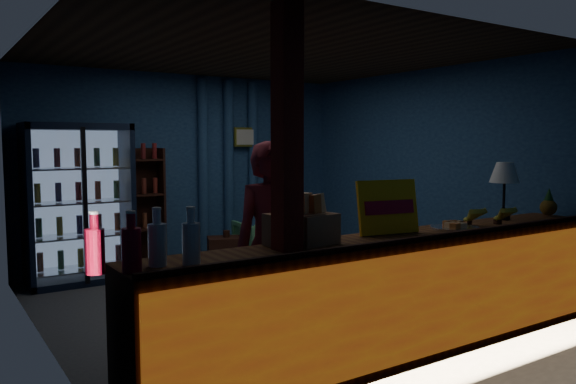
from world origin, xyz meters
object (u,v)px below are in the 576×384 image
green_chair (264,243)px  pastry_tray (454,227)px  shopkeeper (272,246)px  table_lamp (505,175)px

green_chair → pastry_tray: 3.36m
shopkeeper → table_lamp: 2.37m
shopkeeper → table_lamp: (2.25, -0.52, 0.53)m
shopkeeper → pastry_tray: shopkeeper is taller
green_chair → pastry_tray: pastry_tray is taller
green_chair → shopkeeper: bearing=64.9°
shopkeeper → green_chair: size_ratio=2.43×
green_chair → pastry_tray: bearing=92.7°
pastry_tray → table_lamp: bearing=9.4°
table_lamp → green_chair: bearing=103.3°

